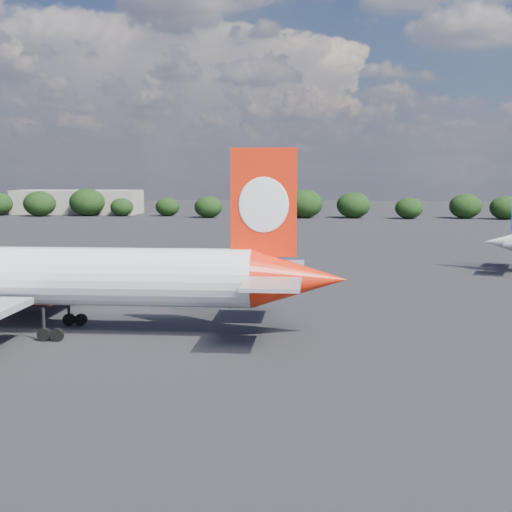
# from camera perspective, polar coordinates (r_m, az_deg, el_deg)

# --- Properties ---
(ground) EXTENTS (500.00, 500.00, 0.00)m
(ground) POSITION_cam_1_polar(r_m,az_deg,el_deg) (106.62, -5.75, -1.10)
(ground) COLOR black
(ground) RESTS_ON ground
(qantas_airliner) EXTENTS (50.87, 48.29, 16.64)m
(qantas_airliner) POSITION_cam_1_polar(r_m,az_deg,el_deg) (66.85, -15.99, -1.68)
(qantas_airliner) COLOR white
(qantas_airliner) RESTS_ON ground
(terminal_building) EXTENTS (42.00, 16.00, 8.00)m
(terminal_building) POSITION_cam_1_polar(r_m,az_deg,el_deg) (251.09, -14.08, 4.21)
(terminal_building) COLOR gray
(terminal_building) RESTS_ON ground
(highway_sign) EXTENTS (6.00, 0.30, 4.50)m
(highway_sign) POSITION_cam_1_polar(r_m,az_deg,el_deg) (223.20, -4.11, 3.87)
(highway_sign) COLOR #146423
(highway_sign) RESTS_ON ground
(billboard_yellow) EXTENTS (5.00, 0.30, 5.50)m
(billboard_yellow) POSITION_cam_1_polar(r_m,az_deg,el_deg) (225.76, 3.70, 4.10)
(billboard_yellow) COLOR gold
(billboard_yellow) RESTS_ON ground
(horizon_treeline) EXTENTS (201.65, 14.71, 8.93)m
(horizon_treeline) POSITION_cam_1_polar(r_m,az_deg,el_deg) (223.25, 1.41, 4.10)
(horizon_treeline) COLOR black
(horizon_treeline) RESTS_ON ground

